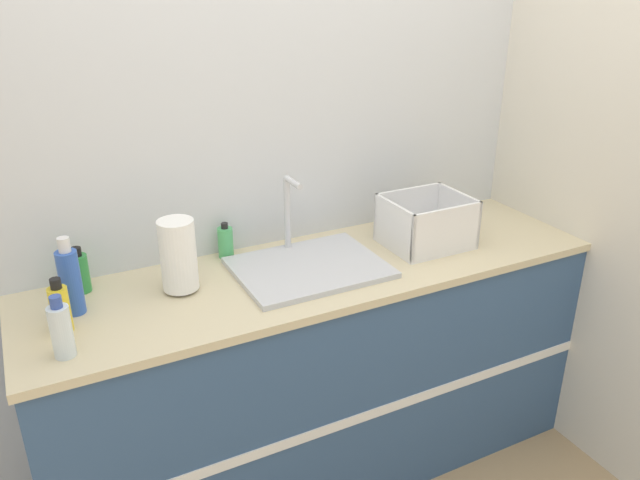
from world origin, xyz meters
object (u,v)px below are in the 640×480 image
Objects in this scene: paper_towel_roll at (178,256)px; bottle_yellow at (60,308)px; bottle_blue at (70,280)px; sink at (308,265)px; dish_rack at (426,226)px; bottle_green at (79,272)px; soap_dispenser at (226,242)px; bottle_clear at (61,330)px.

paper_towel_roll is 0.39m from bottle_yellow.
bottle_blue reaches higher than paper_towel_roll.
sink reaches higher than bottle_yellow.
dish_rack is 1.96× the size of bottle_green.
bottle_blue is at bearing 178.65° from paper_towel_roll.
soap_dispenser is at bearing 17.36° from bottle_blue.
bottle_clear is at bearing -167.93° from sink.
soap_dispenser is (0.22, 0.18, -0.07)m from paper_towel_roll.
dish_rack is (0.50, -0.01, 0.06)m from sink.
paper_towel_roll reaches higher than soap_dispenser.
sink reaches higher than dish_rack.
bottle_yellow is 0.25m from bottle_green.
dish_rack is at bearing -9.33° from bottle_green.
bottle_clear is 1.38× the size of soap_dispenser.
bottle_clear is at bearing -172.74° from dish_rack.
soap_dispenser is (0.60, 0.27, -0.02)m from bottle_yellow.
bottle_blue reaches higher than bottle_clear.
bottle_yellow is 1.09× the size of bottle_green.
sink reaches higher than paper_towel_roll.
paper_towel_roll is 0.45m from bottle_clear.
bottle_green is 0.38m from bottle_clear.
sink is 0.76m from bottle_green.
bottle_blue is at bearing 76.61° from bottle_clear.
bottle_blue is 0.24m from bottle_clear.
dish_rack reaches higher than bottle_clear.
soap_dispenser is (-0.72, 0.24, -0.01)m from dish_rack.
bottle_yellow reaches higher than bottle_green.
bottle_clear reaches higher than bottle_yellow.
soap_dispenser is at bearing 33.90° from bottle_clear.
sink is 0.50m from dish_rack.
paper_towel_roll is at bearing 173.56° from sink.
bottle_blue is 0.58m from soap_dispenser.
sink is at bearing -14.78° from bottle_green.
bottle_yellow is at bearing 85.37° from bottle_clear.
sink is at bearing -45.74° from soap_dispenser.
paper_towel_roll is 0.33m from bottle_green.
dish_rack is at bearing -18.27° from soap_dispenser.
sink is 3.28× the size of bottle_green.
soap_dispenser is at bearing 39.49° from paper_towel_roll.
bottle_green is at bearing 75.81° from bottle_clear.
sink is at bearing -4.27° from bottle_blue.
dish_rack is 1.28m from bottle_blue.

